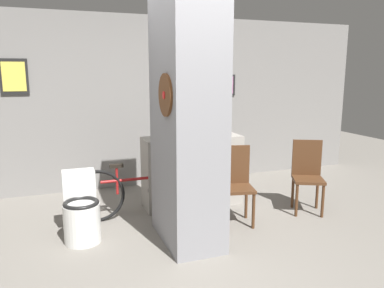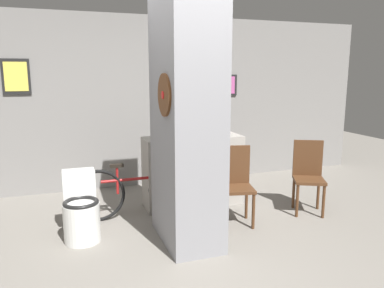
% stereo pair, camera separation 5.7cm
% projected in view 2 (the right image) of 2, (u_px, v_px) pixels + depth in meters
% --- Properties ---
extents(ground_plane, '(14.00, 14.00, 0.00)m').
position_uv_depth(ground_plane, '(188.00, 262.00, 3.53)').
color(ground_plane, slate).
extents(wall_back, '(8.00, 0.09, 2.60)m').
position_uv_depth(wall_back, '(133.00, 102.00, 5.72)').
color(wall_back, gray).
rests_on(wall_back, ground_plane).
extents(pillar_center, '(0.57, 0.97, 2.60)m').
position_uv_depth(pillar_center, '(186.00, 118.00, 3.78)').
color(pillar_center, gray).
rests_on(pillar_center, ground_plane).
extents(counter_shelf, '(1.30, 0.44, 0.93)m').
position_uv_depth(counter_shelf, '(193.00, 171.00, 4.98)').
color(counter_shelf, gray).
rests_on(counter_shelf, ground_plane).
extents(toilet, '(0.38, 0.54, 0.71)m').
position_uv_depth(toilet, '(81.00, 211.00, 3.96)').
color(toilet, silver).
rests_on(toilet, ground_plane).
extents(chair_near_pillar, '(0.44, 0.44, 0.91)m').
position_uv_depth(chair_near_pillar, '(236.00, 182.00, 4.39)').
color(chair_near_pillar, '#4C2D19').
rests_on(chair_near_pillar, ground_plane).
extents(chair_by_doorway, '(0.49, 0.49, 0.91)m').
position_uv_depth(chair_by_doorway, '(308.00, 174.00, 4.74)').
color(chair_by_doorway, '#4C2D19').
rests_on(chair_by_doorway, ground_plane).
extents(bicycle, '(1.56, 0.42, 0.69)m').
position_uv_depth(bicycle, '(137.00, 191.00, 4.58)').
color(bicycle, black).
rests_on(bicycle, ground_plane).
extents(bottle_tall, '(0.08, 0.08, 0.29)m').
position_uv_depth(bottle_tall, '(190.00, 128.00, 4.92)').
color(bottle_tall, '#267233').
rests_on(bottle_tall, counter_shelf).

